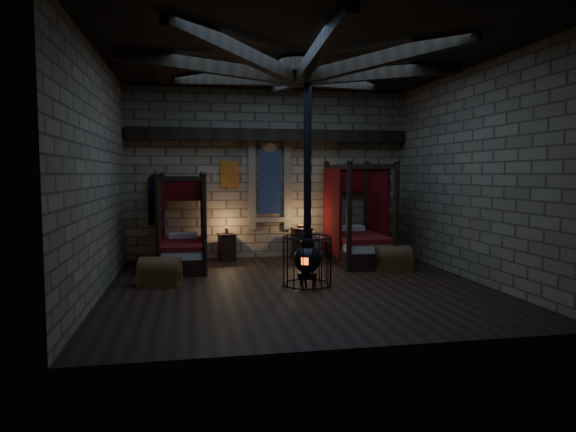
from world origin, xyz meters
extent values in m
cube|color=black|center=(0.00, 0.00, 0.00)|extent=(7.00, 7.00, 0.01)
cube|color=#847054|center=(0.00, 3.50, 2.10)|extent=(7.00, 0.02, 4.20)
cube|color=#847054|center=(0.00, -3.50, 2.10)|extent=(7.00, 0.02, 4.20)
cube|color=#847054|center=(-3.50, 0.00, 2.10)|extent=(0.02, 7.00, 4.20)
cube|color=#847054|center=(3.50, 0.00, 2.10)|extent=(0.02, 7.00, 4.20)
cube|color=black|center=(0.00, 0.00, 4.20)|extent=(7.00, 7.00, 0.01)
cube|color=black|center=(0.00, 3.32, 3.05)|extent=(6.86, 0.35, 0.30)
cylinder|color=black|center=(0.00, 0.00, 4.05)|extent=(0.70, 0.70, 0.25)
cube|color=black|center=(0.00, 3.45, 1.90)|extent=(0.55, 0.04, 1.60)
cube|color=maroon|center=(-1.00, 3.46, 2.10)|extent=(0.45, 0.03, 0.65)
cube|color=black|center=(-2.80, 3.34, 1.45)|extent=(0.30, 0.10, 1.15)
cube|color=black|center=(2.80, 3.34, 1.45)|extent=(0.30, 0.10, 1.15)
cube|color=black|center=(-2.15, 2.21, 0.17)|extent=(1.02, 1.94, 0.34)
cube|color=beige|center=(-2.15, 2.21, 0.43)|extent=(0.90, 1.79, 0.20)
cube|color=maroon|center=(-2.15, 2.21, 0.56)|extent=(0.96, 1.83, 0.09)
cube|color=beige|center=(-2.14, 2.91, 0.65)|extent=(0.65, 0.33, 0.13)
cube|color=#5A0709|center=(-2.14, 3.17, 1.72)|extent=(1.02, 0.05, 0.51)
cylinder|color=black|center=(-2.62, 1.28, 1.02)|extent=(0.10, 0.10, 2.05)
cylinder|color=black|center=(-2.61, 3.14, 1.02)|extent=(0.10, 0.10, 2.05)
cylinder|color=black|center=(-1.69, 1.27, 1.02)|extent=(0.10, 0.10, 2.05)
cylinder|color=black|center=(-1.68, 3.13, 1.02)|extent=(0.10, 0.10, 2.05)
cube|color=#5A0709|center=(-2.64, 2.49, 1.07)|extent=(0.06, 1.40, 1.81)
cube|color=#5A0709|center=(-1.65, 2.48, 1.07)|extent=(0.06, 1.40, 1.81)
cube|color=black|center=(1.92, 2.20, 0.19)|extent=(1.20, 2.22, 0.38)
cube|color=beige|center=(1.92, 2.20, 0.48)|extent=(1.06, 2.05, 0.23)
cube|color=maroon|center=(1.92, 2.20, 0.63)|extent=(1.13, 2.09, 0.11)
cube|color=beige|center=(1.94, 3.00, 0.74)|extent=(0.75, 0.39, 0.15)
cube|color=#5A0709|center=(1.95, 3.28, 1.95)|extent=(1.16, 0.08, 0.58)
cylinder|color=black|center=(1.36, 1.16, 1.16)|extent=(0.12, 0.12, 2.31)
cylinder|color=black|center=(1.42, 3.26, 1.16)|extent=(0.12, 0.12, 2.31)
cylinder|color=black|center=(2.41, 1.13, 1.16)|extent=(0.12, 0.12, 2.31)
cylinder|color=black|center=(2.47, 3.23, 1.16)|extent=(0.12, 0.12, 2.31)
cube|color=#5A0709|center=(1.37, 2.53, 1.21)|extent=(0.11, 1.58, 2.05)
cube|color=#5A0709|center=(2.48, 2.50, 1.21)|extent=(0.11, 1.58, 2.05)
cube|color=#57371B|center=(-2.54, 0.53, 0.16)|extent=(0.83, 0.60, 0.31)
cylinder|color=#57371B|center=(-2.54, 0.53, 0.31)|extent=(0.83, 0.60, 0.46)
cube|color=#B39737|center=(-2.89, 0.60, 0.16)|extent=(0.14, 0.48, 0.33)
cube|color=#B39737|center=(-2.20, 0.46, 0.16)|extent=(0.14, 0.48, 0.33)
cube|color=#57371B|center=(2.34, 1.13, 0.16)|extent=(0.79, 0.51, 0.32)
cylinder|color=#57371B|center=(2.34, 1.13, 0.32)|extent=(0.79, 0.51, 0.47)
cube|color=#B39737|center=(1.99, 1.11, 0.16)|extent=(0.07, 0.49, 0.34)
cube|color=#B39737|center=(2.70, 1.15, 0.16)|extent=(0.07, 0.49, 0.34)
cube|color=black|center=(-1.11, 3.09, 0.31)|extent=(0.43, 0.42, 0.62)
cube|color=black|center=(-1.11, 3.09, 0.64)|extent=(0.47, 0.46, 0.04)
cylinder|color=#B39737|center=(-1.11, 3.09, 0.73)|extent=(0.09, 0.09, 0.14)
cube|color=black|center=(0.72, 3.00, 0.37)|extent=(0.46, 0.44, 0.73)
cube|color=black|center=(0.72, 3.00, 0.75)|extent=(0.51, 0.49, 0.04)
cube|color=#57371B|center=(0.72, 3.00, 0.82)|extent=(0.20, 0.15, 0.05)
cylinder|color=black|center=(0.17, -0.03, 0.20)|extent=(0.37, 0.37, 0.09)
sphere|color=black|center=(0.17, -0.03, 0.51)|extent=(0.52, 0.52, 0.52)
cylinder|color=black|center=(0.17, -0.03, 0.79)|extent=(0.26, 0.26, 0.13)
cube|color=#FF5914|center=(0.07, -0.26, 0.51)|extent=(0.13, 0.07, 0.13)
cylinder|color=black|center=(0.17, -0.03, 2.44)|extent=(0.14, 0.14, 3.21)
torus|color=black|center=(0.17, -0.03, 0.04)|extent=(0.92, 0.92, 0.03)
torus|color=black|center=(0.17, -0.03, 0.93)|extent=(0.92, 0.92, 0.03)
camera|label=1|loc=(-1.95, -9.29, 2.10)|focal=32.00mm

